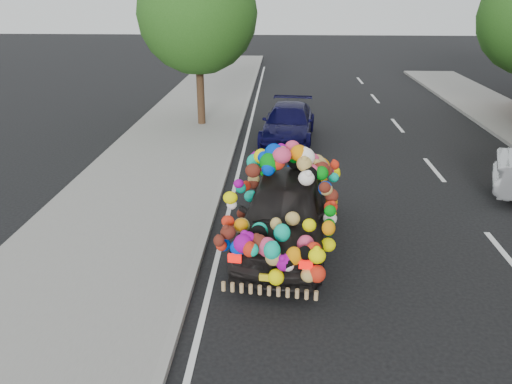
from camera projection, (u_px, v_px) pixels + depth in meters
The scene contains 7 objects.
ground at pixel (320, 251), 9.86m from camera, with size 100.00×100.00×0.00m, color black.
sidewalk at pixel (106, 243), 10.04m from camera, with size 4.00×60.00×0.12m, color gray.
kerb at pixel (202, 246), 9.95m from camera, with size 0.15×60.00×0.13m, color gray.
lane_markings at pixel (506, 256), 9.69m from camera, with size 6.00×50.00×0.01m, color silver, non-canonical shape.
tree_near_sidewalk at pixel (197, 13), 17.30m from camera, with size 4.20×4.20×6.13m.
plush_art_car at pixel (286, 195), 9.79m from camera, with size 2.59×4.63×2.09m.
navy_sedan at pixel (288, 123), 16.85m from camera, with size 1.67×4.11×1.19m, color #090833.
Camera 1 is at (-0.82, -8.74, 4.82)m, focal length 35.00 mm.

